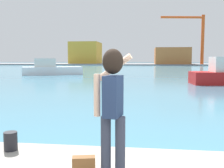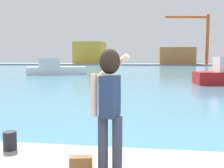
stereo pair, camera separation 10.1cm
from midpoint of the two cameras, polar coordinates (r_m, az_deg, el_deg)
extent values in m
plane|color=#334751|center=(52.71, 8.50, 3.03)|extent=(220.00, 220.00, 0.00)
cube|color=teal|center=(54.71, 8.49, 3.13)|extent=(140.00, 100.00, 0.02)
cube|color=gray|center=(94.69, 8.43, 4.23)|extent=(140.00, 20.00, 0.41)
cylinder|color=#2D3342|center=(3.76, -1.17, -13.06)|extent=(0.14, 0.14, 0.82)
cylinder|color=#2D3342|center=(3.74, 1.93, -13.20)|extent=(0.14, 0.14, 0.82)
cube|color=#1E2D4C|center=(3.59, 0.38, -2.64)|extent=(0.26, 0.37, 0.56)
sphere|color=#E0B293|center=(3.55, 0.38, 4.72)|extent=(0.22, 0.22, 0.22)
ellipsoid|color=black|center=(3.53, 0.34, 4.88)|extent=(0.28, 0.26, 0.34)
cylinder|color=#E0B293|center=(3.62, -3.07, -2.41)|extent=(0.09, 0.09, 0.58)
cylinder|color=#E0B293|center=(3.78, 0.75, 3.56)|extent=(0.53, 0.18, 0.40)
cube|color=black|center=(3.89, 1.32, 6.11)|extent=(0.03, 0.07, 0.14)
cube|color=brown|center=(3.91, -5.92, -16.92)|extent=(0.34, 0.20, 0.24)
cylinder|color=black|center=(5.09, -20.57, -11.34)|extent=(0.23, 0.23, 0.33)
cube|color=white|center=(37.29, -11.74, 2.83)|extent=(8.21, 5.07, 1.07)
cube|color=silver|center=(37.23, -13.31, 4.50)|extent=(3.21, 2.59, 1.15)
cube|color=gold|center=(98.87, -4.70, 6.69)|extent=(10.15, 11.94, 7.76)
cube|color=#B26633|center=(91.75, 13.66, 5.90)|extent=(11.14, 12.70, 5.36)
cylinder|color=#D84C19|center=(89.44, 19.88, 8.98)|extent=(1.00, 1.00, 15.46)
cylinder|color=#D84C19|center=(88.04, 15.82, 13.69)|extent=(13.37, 2.87, 0.70)
camera|label=1|loc=(0.05, -89.51, 0.05)|focal=42.48mm
camera|label=2|loc=(0.05, 90.49, -0.05)|focal=42.48mm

